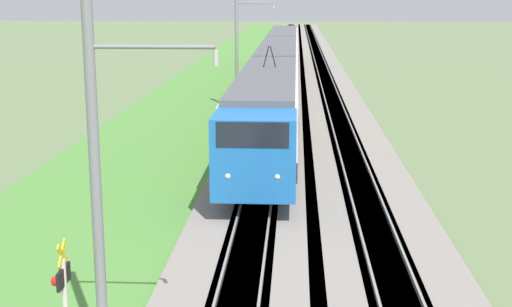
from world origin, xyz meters
name	(u,v)px	position (x,y,z in m)	size (l,w,h in m)	color
ballast_main	(279,89)	(50.00, 0.00, 0.15)	(240.00, 4.40, 0.30)	gray
ballast_adjacent	(328,89)	(50.00, -3.97, 0.15)	(240.00, 4.40, 0.30)	gray
track_main	(279,88)	(50.00, 0.00, 0.16)	(240.00, 1.57, 0.45)	#4C4238
track_adjacent	(328,89)	(50.00, -3.97, 0.16)	(240.00, 1.57, 0.45)	#4C4238
grass_verge	(206,89)	(50.00, 6.01, 0.06)	(240.00, 8.10, 0.12)	#4C8438
passenger_train	(278,65)	(46.55, 0.00, 2.39)	(63.43, 2.94, 5.10)	blue
crossing_signal_aux	(64,301)	(4.89, 3.06, 1.89)	(0.70, 0.23, 3.11)	beige
catenary_mast_near	(99,189)	(5.61, 2.47, 3.95)	(0.22, 2.56, 7.62)	slate
catenary_mast_mid	(238,49)	(39.07, 2.48, 4.13)	(0.22, 2.56, 7.99)	slate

